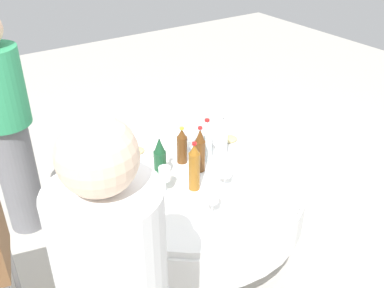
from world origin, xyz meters
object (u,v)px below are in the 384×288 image
object	(u,v)px
bottle_amber_rear	(194,168)
bottle_brown_mid	(182,146)
wine_glass_west	(165,175)
plate_outer	(137,153)
person_left	(6,125)
bottle_clear_left	(223,138)
plate_right	(121,199)
dining_table	(192,193)
plate_north	(229,141)
bottle_dark_green_west	(160,160)
bottle_clear_front	(207,141)
bottle_brown_inner	(200,151)
wine_glass_mid	(225,170)
wine_glass_rear	(213,198)
wine_glass_south	(190,134)
plate_far	(264,170)

from	to	relation	value
bottle_amber_rear	bottle_brown_mid	bearing A→B (deg)	-108.85
bottle_amber_rear	bottle_brown_mid	distance (m)	0.28
wine_glass_west	plate_outer	size ratio (longest dim) A/B	0.73
plate_outer	person_left	bearing A→B (deg)	-47.07
bottle_amber_rear	person_left	distance (m)	1.36
bottle_clear_left	plate_right	xyz separation A→B (m)	(0.72, 0.05, -0.12)
dining_table	plate_right	size ratio (longest dim) A/B	5.36
dining_table	plate_outer	bearing A→B (deg)	-64.51
plate_outer	person_left	distance (m)	0.91
plate_north	bottle_clear_left	bearing A→B (deg)	39.00
bottle_amber_rear	bottle_dark_green_west	distance (m)	0.21
bottle_amber_rear	plate_north	distance (m)	0.57
bottle_clear_front	wine_glass_west	xyz separation A→B (m)	(0.39, 0.16, -0.01)
bottle_brown_mid	bottle_dark_green_west	bearing A→B (deg)	25.08
bottle_clear_front	bottle_brown_inner	world-z (taller)	bottle_brown_inner
bottle_clear_left	wine_glass_mid	xyz separation A→B (m)	(0.17, 0.24, -0.04)
bottle_dark_green_west	wine_glass_mid	size ratio (longest dim) A/B	2.09
wine_glass_rear	bottle_clear_front	bearing A→B (deg)	-122.29
wine_glass_south	plate_right	xyz separation A→B (m)	(0.60, 0.24, -0.10)
bottle_dark_green_west	plate_right	size ratio (longest dim) A/B	1.18
bottle_dark_green_west	wine_glass_south	bearing A→B (deg)	-149.63
wine_glass_south	plate_outer	bearing A→B (deg)	-23.65
dining_table	wine_glass_south	world-z (taller)	wine_glass_south
bottle_dark_green_west	dining_table	bearing A→B (deg)	169.37
wine_glass_west	bottle_dark_green_west	bearing A→B (deg)	-108.37
plate_far	person_left	distance (m)	1.70
bottle_brown_mid	bottle_dark_green_west	size ratio (longest dim) A/B	0.82
dining_table	wine_glass_south	xyz separation A→B (m)	(-0.14, -0.23, 0.26)
bottle_amber_rear	bottle_clear_front	bearing A→B (deg)	-137.86
bottle_brown_mid	person_left	bearing A→B (deg)	-47.97
bottle_dark_green_west	person_left	size ratio (longest dim) A/B	0.18
dining_table	plate_right	bearing A→B (deg)	1.05
bottle_brown_inner	plate_outer	bearing A→B (deg)	-58.15
bottle_clear_front	plate_far	bearing A→B (deg)	124.83
wine_glass_west	plate_far	distance (m)	0.62
plate_north	person_left	world-z (taller)	person_left
bottle_dark_green_west	plate_far	bearing A→B (deg)	155.44
bottle_clear_front	plate_right	world-z (taller)	bottle_clear_front
plate_north	plate_far	world-z (taller)	plate_north
bottle_clear_front	wine_glass_rear	bearing A→B (deg)	57.71
wine_glass_south	plate_north	size ratio (longest dim) A/B	0.62
wine_glass_rear	plate_north	bearing A→B (deg)	-134.67
bottle_dark_green_west	plate_north	xyz separation A→B (m)	(-0.59, -0.12, -0.12)
dining_table	plate_far	bearing A→B (deg)	149.13
plate_far	wine_glass_rear	bearing A→B (deg)	17.55
plate_far	wine_glass_mid	bearing A→B (deg)	-2.84
wine_glass_west	wine_glass_south	xyz separation A→B (m)	(-0.37, -0.31, -0.01)
bottle_amber_rear	wine_glass_mid	distance (m)	0.18
bottle_clear_front	dining_table	bearing A→B (deg)	26.01
bottle_dark_green_west	plate_north	size ratio (longest dim) A/B	1.20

